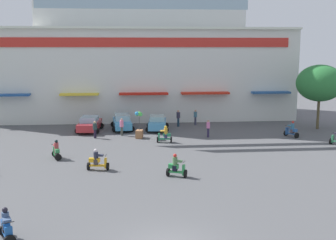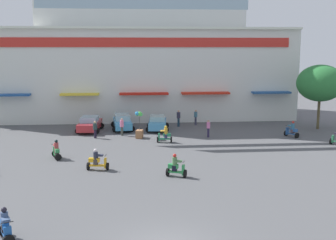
{
  "view_description": "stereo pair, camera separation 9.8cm",
  "coord_description": "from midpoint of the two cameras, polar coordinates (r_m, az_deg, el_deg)",
  "views": [
    {
      "loc": [
        -1.43,
        -16.64,
        8.46
      ],
      "look_at": [
        1.73,
        18.01,
        2.41
      ],
      "focal_mm": 45.24,
      "sensor_mm": 36.0,
      "label": 1
    },
    {
      "loc": [
        -1.33,
        -16.65,
        8.46
      ],
      "look_at": [
        1.73,
        18.01,
        2.41
      ],
      "focal_mm": 45.24,
      "sensor_mm": 36.0,
      "label": 2
    }
  ],
  "objects": [
    {
      "name": "scooter_rider_0",
      "position": [
        41.69,
        16.42,
        -1.35
      ],
      "size": [
        1.15,
        1.52,
        1.56
      ],
      "color": "black",
      "rests_on": "ground"
    },
    {
      "name": "pedestrian_3",
      "position": [
        45.22,
        1.49,
        0.38
      ],
      "size": [
        0.54,
        0.54,
        1.79
      ],
      "color": "#1A3244",
      "rests_on": "ground"
    },
    {
      "name": "pedestrian_1",
      "position": [
        40.04,
        -9.73,
        -1.14
      ],
      "size": [
        0.5,
        0.5,
        1.63
      ],
      "color": "black",
      "rests_on": "ground"
    },
    {
      "name": "scooter_rider_6",
      "position": [
        20.44,
        -20.92,
        -13.33
      ],
      "size": [
        1.05,
        1.46,
        1.53
      ],
      "color": "black",
      "rests_on": "ground"
    },
    {
      "name": "pedestrian_0",
      "position": [
        40.09,
        5.53,
        -1.0
      ],
      "size": [
        0.38,
        0.38,
        1.64
      ],
      "color": "#2A2341",
      "rests_on": "ground"
    },
    {
      "name": "parked_car_1",
      "position": [
        43.91,
        -6.1,
        -0.26
      ],
      "size": [
        2.53,
        4.62,
        1.57
      ],
      "color": "#3C90C2",
      "rests_on": "ground"
    },
    {
      "name": "balloon_vendor_cart",
      "position": [
        39.61,
        -3.82,
        -0.95
      ],
      "size": [
        0.79,
        1.0,
        2.54
      ],
      "color": "#986641",
      "rests_on": "ground"
    },
    {
      "name": "pedestrian_2",
      "position": [
        46.11,
        3.81,
        0.48
      ],
      "size": [
        0.48,
        0.48,
        1.69
      ],
      "color": "#2F3043",
      "rests_on": "ground"
    },
    {
      "name": "ground_plane",
      "position": [
        30.86,
        -2.31,
        -6.06
      ],
      "size": [
        128.0,
        128.0,
        0.0
      ],
      "primitive_type": "plane",
      "color": "#535356"
    },
    {
      "name": "scooter_rider_8",
      "position": [
        29.85,
        -9.41,
        -5.49
      ],
      "size": [
        1.54,
        0.71,
        1.51
      ],
      "color": "black",
      "rests_on": "ground"
    },
    {
      "name": "parked_car_0",
      "position": [
        43.47,
        -10.43,
        -0.51
      ],
      "size": [
        2.7,
        4.57,
        1.5
      ],
      "color": "#B72B31",
      "rests_on": "ground"
    },
    {
      "name": "pedestrian_4",
      "position": [
        40.86,
        -6.16,
        -0.78
      ],
      "size": [
        0.52,
        0.52,
        1.69
      ],
      "color": "#41453D",
      "rests_on": "ground"
    },
    {
      "name": "parked_car_2",
      "position": [
        43.2,
        -1.36,
        -0.4
      ],
      "size": [
        2.55,
        3.95,
        1.51
      ],
      "color": "#4793C4",
      "rests_on": "ground"
    },
    {
      "name": "scooter_rider_3",
      "position": [
        27.97,
        1.19,
        -6.38
      ],
      "size": [
        1.42,
        0.96,
        1.54
      ],
      "color": "black",
      "rests_on": "ground"
    },
    {
      "name": "scooter_rider_5",
      "position": [
        33.42,
        -14.73,
        -4.03
      ],
      "size": [
        0.95,
        1.44,
        1.51
      ],
      "color": "black",
      "rests_on": "ground"
    },
    {
      "name": "scooter_rider_2",
      "position": [
        37.8,
        -0.37,
        -2.1
      ],
      "size": [
        1.4,
        0.63,
        1.52
      ],
      "color": "black",
      "rests_on": "ground"
    },
    {
      "name": "colonial_building",
      "position": [
        52.54,
        -3.61,
        10.94
      ],
      "size": [
        35.46,
        16.05,
        21.62
      ],
      "color": "silver",
      "rests_on": "ground"
    },
    {
      "name": "plaza_tree_1",
      "position": [
        46.21,
        19.9,
        4.69
      ],
      "size": [
        4.88,
        4.25,
        6.66
      ],
      "color": "brown",
      "rests_on": "ground"
    }
  ]
}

